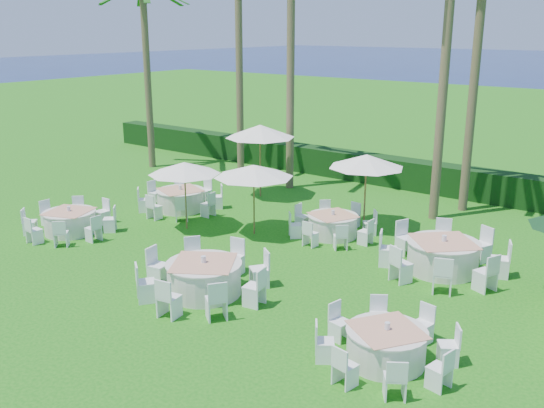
{
  "coord_description": "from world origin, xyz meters",
  "views": [
    {
      "loc": [
        11.19,
        -11.32,
        6.58
      ],
      "look_at": [
        0.35,
        3.02,
        1.3
      ],
      "focal_mm": 40.0,
      "sensor_mm": 36.0,
      "label": 1
    }
  ],
  "objects": [
    {
      "name": "umbrella_d",
      "position": [
        1.88,
        6.18,
        2.31
      ],
      "size": [
        2.52,
        2.52,
        2.53
      ],
      "color": "brown",
      "rests_on": "ground"
    },
    {
      "name": "palm_d",
      "position": [
        3.82,
        10.24,
        4.88
      ],
      "size": [
        4.28,
        4.35,
        8.85
      ],
      "color": "brown",
      "rests_on": "ground"
    },
    {
      "name": "palm_a",
      "position": [
        -6.61,
        9.81,
        5.46
      ],
      "size": [
        4.24,
        4.37,
        9.99
      ],
      "color": "brown",
      "rests_on": "ground"
    },
    {
      "name": "umbrella_b",
      "position": [
        -0.69,
        3.42,
        2.13
      ],
      "size": [
        2.58,
        2.58,
        2.33
      ],
      "color": "brown",
      "rests_on": "ground"
    },
    {
      "name": "umbrella_a",
      "position": [
        -2.85,
        2.46,
        2.1
      ],
      "size": [
        2.4,
        2.4,
        2.3
      ],
      "color": "brown",
      "rests_on": "ground"
    },
    {
      "name": "banquet_table_f",
      "position": [
        5.48,
        4.12,
        0.46
      ],
      "size": [
        3.42,
        3.42,
        1.05
      ],
      "color": "beige",
      "rests_on": "ground"
    },
    {
      "name": "palm_b",
      "position": [
        -3.25,
        9.02,
        5.11
      ],
      "size": [
        4.36,
        4.27,
        9.3
      ],
      "color": "brown",
      "rests_on": "ground"
    },
    {
      "name": "banquet_table_e",
      "position": [
        1.49,
        4.79,
        0.38
      ],
      "size": [
        2.86,
        2.86,
        0.88
      ],
      "color": "beige",
      "rests_on": "ground"
    },
    {
      "name": "palm_c",
      "position": [
        3.35,
        8.6,
        6.42
      ],
      "size": [
        4.41,
        4.05,
        11.86
      ],
      "color": "brown",
      "rests_on": "ground"
    },
    {
      "name": "ground",
      "position": [
        0.0,
        0.0,
        0.0
      ],
      "size": [
        120.0,
        120.0,
        0.0
      ],
      "primitive_type": "plane",
      "color": "#146110",
      "rests_on": "ground"
    },
    {
      "name": "banquet_table_a",
      "position": [
        -5.61,
        -0.18,
        0.4
      ],
      "size": [
        2.98,
        2.98,
        0.91
      ],
      "color": "beige",
      "rests_on": "ground"
    },
    {
      "name": "banquet_table_c",
      "position": [
        6.43,
        -1.18,
        0.38
      ],
      "size": [
        2.9,
        2.9,
        0.89
      ],
      "color": "beige",
      "rests_on": "ground"
    },
    {
      "name": "palm_f",
      "position": [
        -10.92,
        8.22,
        4.71
      ],
      "size": [
        4.16,
        4.4,
        8.52
      ],
      "color": "brown",
      "rests_on": "ground"
    },
    {
      "name": "banquet_table_b",
      "position": [
        1.21,
        -0.99,
        0.45
      ],
      "size": [
        3.41,
        3.41,
        1.02
      ],
      "color": "beige",
      "rests_on": "ground"
    },
    {
      "name": "banquet_table_d",
      "position": [
        -4.56,
        3.89,
        0.41
      ],
      "size": [
        3.11,
        3.11,
        0.95
      ],
      "color": "beige",
      "rests_on": "ground"
    },
    {
      "name": "umbrella_c",
      "position": [
        -3.37,
        7.16,
        2.65
      ],
      "size": [
        2.74,
        2.74,
        2.9
      ],
      "color": "brown",
      "rests_on": "ground"
    },
    {
      "name": "hedge",
      "position": [
        0.0,
        12.0,
        0.6
      ],
      "size": [
        34.0,
        1.0,
        1.2
      ],
      "primitive_type": "cube",
      "color": "black",
      "rests_on": "ground"
    }
  ]
}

